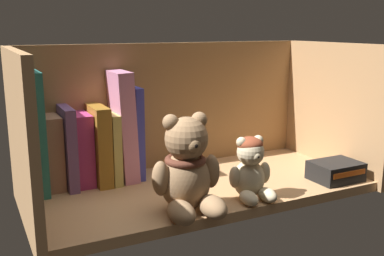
% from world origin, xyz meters
% --- Properties ---
extents(shelf_board, '(0.69, 0.31, 0.02)m').
position_xyz_m(shelf_board, '(0.00, 0.00, 0.01)').
color(shelf_board, tan).
rests_on(shelf_board, ground).
extents(shelf_back_panel, '(0.71, 0.01, 0.31)m').
position_xyz_m(shelf_back_panel, '(0.00, 0.16, 0.16)').
color(shelf_back_panel, olive).
rests_on(shelf_back_panel, ground).
extents(shelf_side_panel_left, '(0.02, 0.34, 0.31)m').
position_xyz_m(shelf_side_panel_left, '(-0.35, 0.00, 0.16)').
color(shelf_side_panel_left, tan).
rests_on(shelf_side_panel_left, ground).
extents(shelf_side_panel_right, '(0.02, 0.34, 0.31)m').
position_xyz_m(shelf_side_panel_right, '(0.35, 0.00, 0.16)').
color(shelf_side_panel_right, tan).
rests_on(shelf_side_panel_right, ground).
extents(book_0, '(0.03, 0.15, 0.24)m').
position_xyz_m(book_0, '(-0.31, 0.13, 0.14)').
color(book_0, '#256E65').
rests_on(book_0, shelf_board).
extents(book_1, '(0.03, 0.10, 0.15)m').
position_xyz_m(book_1, '(-0.28, 0.13, 0.10)').
color(book_1, '#A87051').
rests_on(book_1, shelf_board).
extents(book_2, '(0.02, 0.14, 0.17)m').
position_xyz_m(book_2, '(-0.25, 0.13, 0.10)').
color(book_2, '#644573').
rests_on(book_2, shelf_board).
extents(book_3, '(0.03, 0.11, 0.15)m').
position_xyz_m(book_3, '(-0.22, 0.13, 0.10)').
color(book_3, '#AC316C').
rests_on(book_3, shelf_board).
extents(book_4, '(0.03, 0.15, 0.17)m').
position_xyz_m(book_4, '(-0.19, 0.13, 0.10)').
color(book_4, olive).
rests_on(book_4, shelf_board).
extents(book_5, '(0.02, 0.15, 0.15)m').
position_xyz_m(book_5, '(-0.16, 0.13, 0.10)').
color(book_5, tan).
rests_on(book_5, shelf_board).
extents(book_6, '(0.04, 0.13, 0.24)m').
position_xyz_m(book_6, '(-0.13, 0.13, 0.14)').
color(book_6, '#C57B9F').
rests_on(book_6, shelf_board).
extents(book_7, '(0.02, 0.12, 0.20)m').
position_xyz_m(book_7, '(-0.11, 0.13, 0.12)').
color(book_7, '#34389C').
rests_on(book_7, shelf_board).
extents(teddy_bear_larger, '(0.13, 0.13, 0.18)m').
position_xyz_m(teddy_bear_larger, '(-0.09, -0.11, 0.10)').
color(teddy_bear_larger, '#93704C').
rests_on(teddy_bear_larger, shelf_board).
extents(teddy_bear_smaller, '(0.09, 0.09, 0.12)m').
position_xyz_m(teddy_bear_smaller, '(0.05, -0.11, 0.08)').
color(teddy_bear_smaller, beige).
rests_on(teddy_bear_smaller, shelf_board).
extents(small_product_box, '(0.10, 0.08, 0.04)m').
position_xyz_m(small_product_box, '(0.27, -0.10, 0.04)').
color(small_product_box, black).
rests_on(small_product_box, shelf_board).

